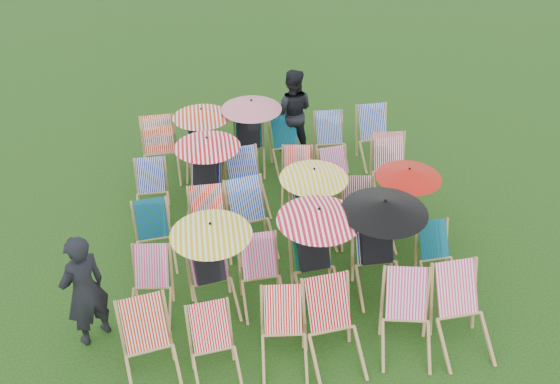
{
  "coord_description": "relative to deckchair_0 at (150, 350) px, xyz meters",
  "views": [
    {
      "loc": [
        -1.11,
        -7.47,
        6.34
      ],
      "look_at": [
        -0.02,
        0.22,
        0.9
      ],
      "focal_mm": 40.0,
      "sensor_mm": 36.0,
      "label": 1
    }
  ],
  "objects": [
    {
      "name": "deckchair_21",
      "position": [
        2.38,
        3.5,
        -0.06
      ],
      "size": [
        0.69,
        0.87,
        0.87
      ],
      "rotation": [
        0.0,
        0.0,
        -0.15
      ],
      "color": "#A67E4D",
      "rests_on": "ground"
    },
    {
      "name": "deckchair_13",
      "position": [
        0.83,
        2.36,
        -0.02
      ],
      "size": [
        0.64,
        0.88,
        0.94
      ],
      "rotation": [
        0.0,
        0.0,
        0.02
      ],
      "color": "#A67E4D",
      "rests_on": "ground"
    },
    {
      "name": "deckchair_14",
      "position": [
        1.47,
        2.37,
        0.01
      ],
      "size": [
        0.82,
        1.02,
        1.0
      ],
      "rotation": [
        0.0,
        0.0,
        0.19
      ],
      "color": "#A67E4D",
      "rests_on": "ground"
    },
    {
      "name": "deckchair_15",
      "position": [
        2.44,
        2.41,
        0.17
      ],
      "size": [
        1.05,
        1.15,
        1.25
      ],
      "rotation": [
        0.0,
        0.0,
        0.2
      ],
      "color": "#A67E4D",
      "rests_on": "ground"
    },
    {
      "name": "deckchair_6",
      "position": [
        -0.03,
        1.16,
        -0.05
      ],
      "size": [
        0.66,
        0.86,
        0.87
      ],
      "rotation": [
        0.0,
        0.0,
        -0.11
      ],
      "color": "#A67E4D",
      "rests_on": "ground"
    },
    {
      "name": "ground",
      "position": [
        1.95,
        2.26,
        -0.49
      ],
      "size": [
        100.0,
        100.0,
        0.0
      ],
      "primitive_type": "plane",
      "color": "black",
      "rests_on": "ground"
    },
    {
      "name": "deckchair_11",
      "position": [
        4.07,
        1.22,
        -0.08
      ],
      "size": [
        0.59,
        0.78,
        0.82
      ],
      "rotation": [
        0.0,
        0.0,
        0.07
      ],
      "color": "#A67E4D",
      "rests_on": "ground"
    },
    {
      "name": "person_rear",
      "position": [
        2.54,
        5.13,
        0.36
      ],
      "size": [
        0.95,
        0.82,
        1.7
      ],
      "primitive_type": "imported",
      "rotation": [
        0.0,
        0.0,
        2.9
      ],
      "color": "black",
      "rests_on": "ground"
    },
    {
      "name": "deckchair_27",
      "position": [
        2.38,
        4.6,
        -0.05
      ],
      "size": [
        0.67,
        0.87,
        0.89
      ],
      "rotation": [
        0.0,
        0.0,
        0.11
      ],
      "color": "#A67E4D",
      "rests_on": "ground"
    },
    {
      "name": "deckchair_25",
      "position": [
        0.8,
        4.67,
        0.16
      ],
      "size": [
        1.03,
        1.08,
        1.22
      ],
      "rotation": [
        0.0,
        0.0,
        -0.08
      ],
      "color": "#A67E4D",
      "rests_on": "ground"
    },
    {
      "name": "deckchair_7",
      "position": [
        0.82,
        1.2,
        0.2
      ],
      "size": [
        1.1,
        1.2,
        1.31
      ],
      "rotation": [
        0.0,
        0.0,
        0.19
      ],
      "color": "#A67E4D",
      "rests_on": "ground"
    },
    {
      "name": "person_left",
      "position": [
        -0.79,
        0.78,
        0.35
      ],
      "size": [
        0.73,
        0.7,
        1.68
      ],
      "primitive_type": "imported",
      "rotation": [
        0.0,
        0.0,
        3.85
      ],
      "color": "black",
      "rests_on": "ground"
    },
    {
      "name": "deckchair_17",
      "position": [
        3.88,
        2.29,
        0.14
      ],
      "size": [
        1.01,
        1.08,
        1.2
      ],
      "rotation": [
        0.0,
        0.0,
        0.1
      ],
      "color": "#A67E4D",
      "rests_on": "ground"
    },
    {
      "name": "deckchair_0",
      "position": [
        0.0,
        0.0,
        0.0
      ],
      "size": [
        0.81,
        1.01,
        0.98
      ],
      "rotation": [
        0.0,
        0.0,
        0.19
      ],
      "color": "#A67E4D",
      "rests_on": "ground"
    },
    {
      "name": "deckchair_19",
      "position": [
        0.84,
        3.53,
        0.19
      ],
      "size": [
        1.08,
        1.15,
        1.29
      ],
      "rotation": [
        0.0,
        0.0,
        -0.17
      ],
      "color": "#A67E4D",
      "rests_on": "ground"
    },
    {
      "name": "deckchair_24",
      "position": [
        0.06,
        4.62,
        0.01
      ],
      "size": [
        0.72,
        0.97,
        1.01
      ],
      "rotation": [
        0.0,
        0.0,
        0.06
      ],
      "color": "#A67E4D",
      "rests_on": "ground"
    },
    {
      "name": "deckchair_22",
      "position": [
        3.06,
        3.37,
        -0.06
      ],
      "size": [
        0.68,
        0.86,
        0.86
      ],
      "rotation": [
        0.0,
        0.0,
        0.15
      ],
      "color": "#A67E4D",
      "rests_on": "ground"
    },
    {
      "name": "deckchair_29",
      "position": [
        4.05,
        4.58,
        -0.0
      ],
      "size": [
        0.69,
        0.93,
        0.98
      ],
      "rotation": [
        0.0,
        0.0,
        0.05
      ],
      "color": "#A67E4D",
      "rests_on": "ground"
    },
    {
      "name": "deckchair_2",
      "position": [
        1.64,
        0.05,
        -0.04
      ],
      "size": [
        0.67,
        0.88,
        0.91
      ],
      "rotation": [
        0.0,
        0.0,
        -0.09
      ],
      "color": "#A67E4D",
      "rests_on": "ground"
    },
    {
      "name": "deckchair_18",
      "position": [
        -0.08,
        3.47,
        -0.06
      ],
      "size": [
        0.57,
        0.79,
        0.86
      ],
      "rotation": [
        0.0,
        0.0,
        0.0
      ],
      "color": "#A67E4D",
      "rests_on": "ground"
    },
    {
      "name": "deckchair_5",
      "position": [
        3.94,
        0.0,
        0.02
      ],
      "size": [
        0.73,
        0.99,
        1.03
      ],
      "rotation": [
        0.0,
        0.0,
        0.06
      ],
      "color": "#A67E4D",
      "rests_on": "ground"
    },
    {
      "name": "deckchair_3",
      "position": [
        2.26,
        -0.01,
        0.02
      ],
      "size": [
        0.77,
        1.0,
        1.01
      ],
      "rotation": [
        0.0,
        0.0,
        0.11
      ],
      "color": "#A67E4D",
      "rests_on": "ground"
    },
    {
      "name": "deckchair_1",
      "position": [
        0.77,
        -0.07,
        -0.05
      ],
      "size": [
        0.68,
        0.88,
        0.88
      ],
      "rotation": [
        0.0,
        0.0,
        0.13
      ],
      "color": "#A67E4D",
      "rests_on": "ground"
    },
    {
      "name": "deckchair_23",
      "position": [
        4.01,
        3.49,
        -0.0
      ],
      "size": [
        0.72,
        0.95,
        0.98
      ],
      "rotation": [
        0.0,
        0.0,
        -0.09
      ],
      "color": "#A67E4D",
      "rests_on": "ground"
    },
    {
      "name": "deckchair_10",
      "position": [
        3.16,
        1.22,
        0.26
      ],
      "size": [
        1.2,
        1.24,
        1.42
      ],
      "rotation": [
        0.0,
        0.0,
        0.01
      ],
      "color": "#A67E4D",
      "rests_on": "ground"
    },
    {
      "name": "deckchair_12",
      "position": [
        -0.0,
        2.23,
        -0.05
      ],
      "size": [
        0.67,
        0.87,
        0.88
      ],
      "rotation": [
        0.0,
        0.0,
        0.12
      ],
      "color": "#A67E4D",
      "rests_on": "ground"
    },
    {
      "name": "deckchair_20",
      "position": [
        1.5,
        3.38,
        -0.01
      ],
      "size": [
        0.77,
        0.98,
        0.96
      ],
      "rotation": [
        0.0,
        0.0,
        0.17
      ],
      "color": "#A67E4D",
      "rests_on": "ground"
    },
    {
      "name": "deckchair_26",
      "position": [
        1.69,
        4.71,
        0.2
      ],
      "size": [
        1.1,
        1.16,
        1.31
      ],
      "rotation": [
        0.0,
        0.0,
        -0.1
      ],
      "color": "#A67E4D",
      "rests_on": "ground"
    },
    {
      "name": "deckchair_9",
      "position": [
        2.27,
        1.24,
        0.23
      ],
      "size": [
        1.16,
        1.23,
        1.37
      ],
      "rotation": [
        0.0,
        0.0,
        0.11
      ],
      "color": "#A67E4D",
      "rests_on": "ground"
    },
    {
      "name": "deckchair_28",
      "position": [
        3.2,
        4.59,
        -0.04
      ],
      "size": [
        0.62,
        0.85,
        0.91
      ],
      "rotation": [
        0.0,
        0.0,
        -0.02
      ],
      "color": "#A67E4D",
      "rests_on": "ground"
    },
    {
      "name": "deckchair_4",
      "position": [
        3.21,
        0.04,
        0.0
      ],
      "size": [
        0.82,
        1.02,
        0.99
      ],
      "rotation": [
        0.0,
        0.0,
        -0.2
      ],
      "color": "#A67E4D",
      "rests_on": "ground"
    },
    {
      "name": "deckchair_16",
      "position": [
        3.16,
        2.37,
        -0.04
      ],
      "size": [
        0.69,
        0.89,
        0.9
      ],
      "rotation": [
        0.0,
        0.0,
        -0.12
      ],
      "color": "#A67E4D",
      "rests_on": "ground"
    },
    {
      "name": "deckchair_8",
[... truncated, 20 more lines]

